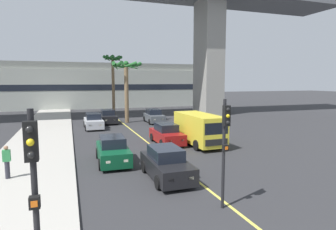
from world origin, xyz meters
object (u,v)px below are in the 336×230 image
car_queue_fourth (166,164)px  traffic_light_median_near (225,139)px  palm_tree_near_median (126,74)px  pedestrian_near_crosswalk (7,161)px  car_queue_third (113,151)px  traffic_light_left_sidewalk_corner (34,186)px  palm_tree_mid_median (113,68)px  car_queue_sixth (154,116)px  delivery_van (199,128)px  car_queue_front (167,134)px  car_queue_second (94,122)px  car_queue_fifth (108,117)px

car_queue_fourth → traffic_light_median_near: traffic_light_median_near is taller
palm_tree_near_median → pedestrian_near_crosswalk: palm_tree_near_median is taller
car_queue_third → traffic_light_left_sidewalk_corner: (-3.06, -11.01, 2.14)m
palm_tree_mid_median → car_queue_sixth: bearing=-74.1°
delivery_van → pedestrian_near_crosswalk: bearing=-161.1°
car_queue_front → car_queue_second: same height
car_queue_fifth → palm_tree_mid_median: size_ratio=0.48×
car_queue_third → palm_tree_mid_median: palm_tree_mid_median is taller
car_queue_fifth → car_queue_sixth: 5.29m
traffic_light_median_near → pedestrian_near_crosswalk: size_ratio=2.59×
car_queue_second → palm_tree_near_median: 7.02m
traffic_light_left_sidewalk_corner → palm_tree_mid_median: size_ratio=0.49×
car_queue_front → delivery_van: delivery_van is taller
car_queue_front → delivery_van: 2.58m
car_queue_fourth → palm_tree_near_median: 20.42m
palm_tree_near_median → palm_tree_mid_median: (-0.09, 9.67, 1.19)m
car_queue_fifth → pedestrian_near_crosswalk: bearing=-111.7°
traffic_light_left_sidewalk_corner → pedestrian_near_crosswalk: size_ratio=2.59×
car_queue_front → car_queue_fifth: bearing=103.2°
car_queue_front → car_queue_sixth: same height
car_queue_second → pedestrian_near_crosswalk: bearing=-109.8°
car_queue_fifth → palm_tree_near_median: (2.18, -0.23, 4.87)m
car_queue_fifth → car_queue_third: bearing=-96.4°
traffic_light_left_sidewalk_corner → car_queue_sixth: bearing=69.0°
car_queue_second → car_queue_fourth: size_ratio=1.00×
delivery_van → traffic_light_left_sidewalk_corner: traffic_light_left_sidewalk_corner is taller
car_queue_second → palm_tree_mid_median: size_ratio=0.48×
car_queue_fourth → palm_tree_near_median: size_ratio=0.58×
car_queue_second → car_queue_third: bearing=-89.7°
car_queue_fifth → car_queue_sixth: size_ratio=0.99×
palm_tree_near_median → car_queue_fourth: bearing=-95.4°
car_queue_fourth → pedestrian_near_crosswalk: size_ratio=2.54×
car_queue_fifth → delivery_van: bearing=-69.7°
car_queue_fifth → traffic_light_median_near: bearing=-87.0°
palm_tree_mid_median → pedestrian_near_crosswalk: size_ratio=5.32×
car_queue_fifth → car_queue_fourth: bearing=-89.1°
car_queue_fourth → car_queue_second: bearing=97.4°
car_queue_fifth → delivery_van: 14.62m
palm_tree_near_median → traffic_light_left_sidewalk_corner: bearing=-104.6°
car_queue_second → car_queue_fifth: size_ratio=1.00×
car_queue_third → delivery_van: 7.38m
car_queue_third → traffic_light_median_near: bearing=-68.2°
pedestrian_near_crosswalk → car_queue_fifth: bearing=68.3°
delivery_van → palm_tree_near_median: bearing=102.1°
car_queue_fifth → traffic_light_left_sidewalk_corner: size_ratio=0.98×
car_queue_third → pedestrian_near_crosswalk: pedestrian_near_crosswalk is taller
car_queue_fifth → pedestrian_near_crosswalk: 19.24m
car_queue_second → traffic_light_median_near: size_ratio=0.98×
car_queue_front → car_queue_third: same height
car_queue_third → palm_tree_near_median: size_ratio=0.58×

